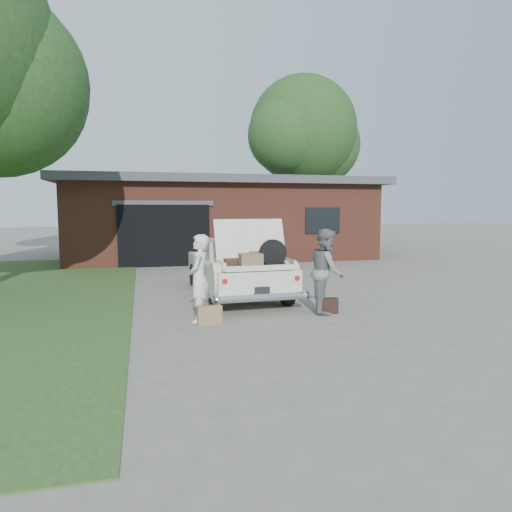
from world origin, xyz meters
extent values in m
plane|color=gray|center=(0.00, 0.00, 0.00)|extent=(90.00, 90.00, 0.00)
cube|color=#2D4C1E|center=(-5.50, 3.00, 0.01)|extent=(6.00, 16.00, 0.02)
cube|color=brown|center=(1.00, 11.50, 1.50)|extent=(12.00, 7.00, 3.00)
cube|color=#4C4C51|center=(1.00, 11.50, 3.15)|extent=(12.80, 7.80, 0.30)
cube|color=black|center=(-1.50, 8.05, 1.10)|extent=(3.20, 0.30, 2.20)
cube|color=#4C4C51|center=(-1.50, 7.98, 2.25)|extent=(3.50, 0.12, 0.18)
cube|color=black|center=(4.50, 7.98, 1.60)|extent=(1.40, 0.08, 1.00)
sphere|color=#315924|center=(-6.74, 9.32, 7.19)|extent=(4.43, 4.43, 4.43)
cylinder|color=#38281E|center=(7.15, 17.66, 2.67)|extent=(0.44, 0.44, 5.34)
sphere|color=#315924|center=(7.15, 17.66, 6.68)|extent=(6.34, 6.34, 6.34)
sphere|color=#315924|center=(8.58, 18.30, 5.92)|extent=(4.76, 4.76, 4.76)
sphere|color=#315924|center=(5.88, 16.87, 6.20)|extent=(4.44, 4.44, 4.44)
cube|color=silver|center=(-0.10, 2.24, 0.56)|extent=(1.82, 4.51, 0.58)
cube|color=#AAA696|center=(-0.11, 2.51, 1.07)|extent=(1.52, 1.83, 0.46)
cube|color=black|center=(-0.13, 3.36, 1.06)|extent=(1.39, 0.11, 0.39)
cube|color=black|center=(-0.08, 1.66, 1.06)|extent=(1.39, 0.11, 0.39)
cylinder|color=black|center=(-0.84, 0.70, 0.30)|extent=(0.21, 0.60, 0.59)
cylinder|color=black|center=(0.73, 0.74, 0.30)|extent=(0.21, 0.60, 0.59)
cylinder|color=black|center=(-0.93, 3.74, 0.30)|extent=(0.21, 0.60, 0.59)
cylinder|color=black|center=(0.65, 3.78, 0.30)|extent=(0.21, 0.60, 0.59)
cylinder|color=silver|center=(-0.04, -0.04, 0.36)|extent=(1.84, 0.21, 0.16)
cylinder|color=#A5140F|center=(-0.77, 0.00, 0.70)|extent=(0.11, 0.09, 0.11)
cylinder|color=#A5140F|center=(0.69, 0.04, 0.70)|extent=(0.11, 0.09, 0.11)
cube|color=black|center=(-0.04, -0.06, 0.49)|extent=(0.30, 0.03, 0.15)
cube|color=black|center=(-0.05, 0.54, 0.87)|extent=(1.41, 1.02, 0.04)
cube|color=silver|center=(-0.77, 0.52, 0.96)|extent=(0.08, 0.98, 0.16)
cube|color=silver|center=(0.66, 0.56, 0.96)|extent=(0.08, 0.98, 0.16)
cube|color=silver|center=(-0.04, 0.05, 0.92)|extent=(1.43, 0.09, 0.11)
cube|color=silver|center=(-0.06, 0.85, 1.37)|extent=(1.51, 0.44, 0.97)
cube|color=#442B1D|center=(-0.40, 0.62, 0.97)|extent=(0.56, 0.37, 0.18)
cube|color=brown|center=(-0.20, 0.22, 1.04)|extent=(0.45, 0.30, 0.31)
cube|color=black|center=(0.13, 0.71, 0.97)|extent=(0.54, 0.36, 0.16)
cube|color=#856244|center=(0.09, 0.79, 1.12)|extent=(0.42, 0.28, 0.14)
cylinder|color=black|center=(0.34, 0.51, 1.16)|extent=(0.56, 0.16, 0.56)
imported|color=silver|center=(-1.28, -0.20, 0.80)|extent=(0.55, 0.68, 1.61)
imported|color=slate|center=(1.29, -0.08, 0.84)|extent=(0.88, 0.99, 1.69)
cube|color=#97744D|center=(-1.13, -0.48, 0.17)|extent=(0.45, 0.18, 0.34)
cube|color=black|center=(1.26, -0.21, 0.16)|extent=(0.42, 0.18, 0.31)
camera|label=1|loc=(-2.28, -8.47, 2.10)|focal=32.00mm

